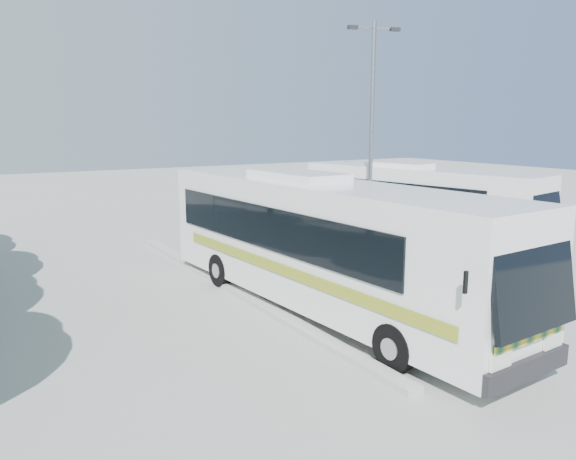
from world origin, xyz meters
TOP-DOWN VIEW (x-y plane):
  - ground at (0.00, 0.00)m, footprint 100.00×100.00m
  - kerb_divider at (-2.30, 2.00)m, footprint 0.40×16.00m
  - coach_main at (-1.00, -0.89)m, footprint 3.37×12.79m
  - coach_adjacent at (7.92, 4.67)m, footprint 4.36×11.60m
  - lamppost at (5.22, 4.61)m, footprint 2.16×0.74m

SIDE VIEW (x-z plane):
  - ground at x=0.00m, z-range 0.00..0.00m
  - kerb_divider at x=-2.30m, z-range 0.00..0.15m
  - coach_adjacent at x=7.92m, z-range 0.15..3.31m
  - coach_main at x=-1.00m, z-range 0.17..3.68m
  - lamppost at x=5.22m, z-range 0.46..9.39m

